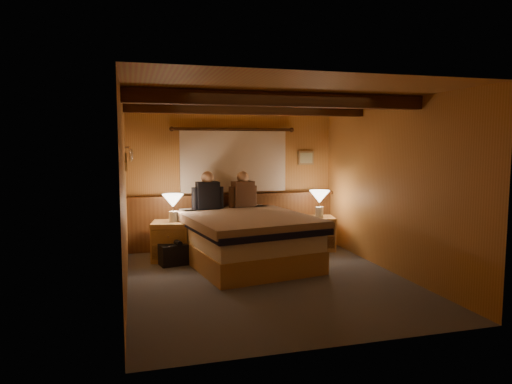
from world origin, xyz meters
name	(u,v)px	position (x,y,z in m)	size (l,w,h in m)	color
floor	(267,280)	(0.00, 0.00, 0.00)	(4.20, 4.20, 0.00)	#525762
ceiling	(268,97)	(0.00, 0.00, 2.40)	(4.20, 4.20, 0.00)	#BD9547
wall_back	(233,179)	(0.00, 2.10, 1.20)	(3.60, 3.60, 0.00)	#C28945
wall_left	(124,194)	(-1.80, 0.00, 1.20)	(4.20, 4.20, 0.00)	#C28945
wall_right	(390,187)	(1.80, 0.00, 1.20)	(4.20, 4.20, 0.00)	#C28945
wall_front	(338,214)	(0.00, -2.10, 1.20)	(3.60, 3.60, 0.00)	#C28945
wainscot	(234,219)	(0.00, 2.04, 0.49)	(3.60, 0.23, 0.94)	brown
curtain_window	(234,160)	(0.00, 2.03, 1.52)	(2.18, 0.09, 1.11)	#432910
ceiling_beams	(265,105)	(0.00, 0.15, 2.31)	(3.60, 1.65, 0.16)	#432910
coat_rail	(130,153)	(-1.72, 1.58, 1.67)	(0.05, 0.55, 0.24)	silver
framed_print	(306,158)	(1.35, 2.08, 1.55)	(0.30, 0.04, 0.25)	#A18250
bed	(245,238)	(-0.08, 0.89, 0.39)	(2.01, 2.44, 0.75)	#B27E4C
nightstand_left	(170,241)	(-1.16, 1.39, 0.30)	(0.64, 0.59, 0.60)	#B27E4C
nightstand_right	(318,233)	(1.34, 1.44, 0.28)	(0.60, 0.56, 0.57)	#B27E4C
lamp_left	(173,202)	(-1.11, 1.38, 0.91)	(0.33, 0.33, 0.43)	silver
lamp_right	(320,198)	(1.35, 1.44, 0.89)	(0.35, 0.35, 0.45)	silver
person_left	(208,194)	(-0.52, 1.64, 1.00)	(0.53, 0.24, 0.65)	black
person_right	(243,192)	(0.09, 1.74, 0.99)	(0.51, 0.28, 0.63)	#4D301E
duffel_bag	(177,253)	(-1.08, 1.13, 0.16)	(0.57, 0.41, 0.37)	black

